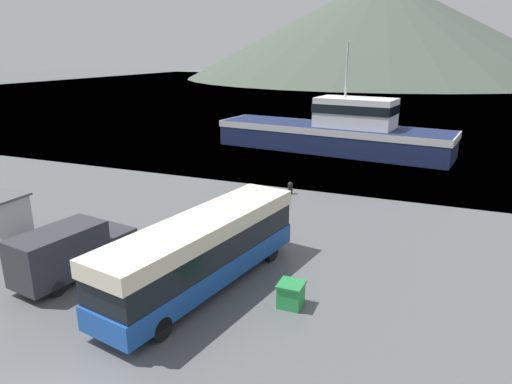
# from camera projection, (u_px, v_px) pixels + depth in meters

# --- Properties ---
(water_surface) EXTENTS (240.00, 240.00, 0.00)m
(water_surface) POSITION_uv_depth(u_px,v_px,m) (414.00, 85.00, 139.96)
(water_surface) COLOR slate
(water_surface) RESTS_ON ground
(hill_backdrop) EXTENTS (146.36, 146.36, 37.38)m
(hill_backdrop) POSITION_uv_depth(u_px,v_px,m) (379.00, 27.00, 173.71)
(hill_backdrop) COLOR #424C42
(hill_backdrop) RESTS_ON ground
(tour_bus) EXTENTS (4.39, 11.23, 3.17)m
(tour_bus) POSITION_uv_depth(u_px,v_px,m) (204.00, 249.00, 19.36)
(tour_bus) COLOR #194799
(tour_bus) RESTS_ON ground
(delivery_van) EXTENTS (2.80, 5.93, 2.44)m
(delivery_van) POSITION_uv_depth(u_px,v_px,m) (70.00, 251.00, 20.37)
(delivery_van) COLOR #2D2D33
(delivery_van) RESTS_ON ground
(fishing_boat) EXTENTS (24.37, 8.74, 10.64)m
(fishing_boat) POSITION_uv_depth(u_px,v_px,m) (336.00, 131.00, 46.28)
(fishing_boat) COLOR #19234C
(fishing_boat) RESTS_ON water_surface
(storage_bin) EXTENTS (1.01, 1.02, 1.01)m
(storage_bin) POSITION_uv_depth(u_px,v_px,m) (291.00, 294.00, 18.24)
(storage_bin) COLOR green
(storage_bin) RESTS_ON ground
(small_boat) EXTENTS (6.07, 6.15, 0.89)m
(small_boat) POSITION_uv_depth(u_px,v_px,m) (388.00, 130.00, 56.91)
(small_boat) COLOR #1E5138
(small_boat) RESTS_ON water_surface
(mooring_bollard) EXTENTS (0.39, 0.39, 0.88)m
(mooring_bollard) POSITION_uv_depth(u_px,v_px,m) (290.00, 188.00, 32.68)
(mooring_bollard) COLOR black
(mooring_bollard) RESTS_ON ground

